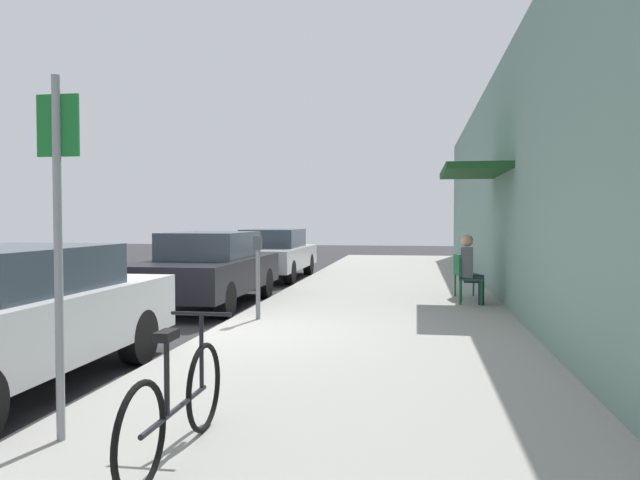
% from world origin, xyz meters
% --- Properties ---
extents(ground_plane, '(60.00, 60.00, 0.00)m').
position_xyz_m(ground_plane, '(0.00, 0.00, 0.00)').
color(ground_plane, '#2D2D30').
extents(sidewalk_slab, '(4.50, 32.00, 0.12)m').
position_xyz_m(sidewalk_slab, '(2.25, 2.00, 0.06)').
color(sidewalk_slab, '#9E9B93').
rests_on(sidewalk_slab, ground_plane).
extents(building_facade, '(1.40, 32.00, 4.76)m').
position_xyz_m(building_facade, '(4.64, 2.01, 2.38)').
color(building_facade, gray).
rests_on(building_facade, ground_plane).
extents(parked_car_1, '(1.80, 4.40, 1.44)m').
position_xyz_m(parked_car_1, '(-1.10, 3.11, 0.74)').
color(parked_car_1, black).
rests_on(parked_car_1, ground_plane).
extents(parked_car_2, '(1.80, 4.40, 1.41)m').
position_xyz_m(parked_car_2, '(-1.10, 8.45, 0.73)').
color(parked_car_2, '#B7B7BC').
rests_on(parked_car_2, ground_plane).
extents(parking_meter, '(0.12, 0.10, 1.32)m').
position_xyz_m(parking_meter, '(0.45, 1.05, 0.89)').
color(parking_meter, slate).
rests_on(parking_meter, sidewalk_slab).
extents(street_sign, '(0.32, 0.06, 2.60)m').
position_xyz_m(street_sign, '(0.40, -4.21, 1.64)').
color(street_sign, gray).
rests_on(street_sign, sidewalk_slab).
extents(bicycle_0, '(0.46, 1.71, 0.90)m').
position_xyz_m(bicycle_0, '(1.35, -4.39, 0.48)').
color(bicycle_0, black).
rests_on(bicycle_0, sidewalk_slab).
extents(cafe_chair_0, '(0.48, 0.48, 0.87)m').
position_xyz_m(cafe_chair_0, '(3.85, 3.33, 0.62)').
color(cafe_chair_0, '#14592D').
rests_on(cafe_chair_0, sidewalk_slab).
extents(seated_patron_0, '(0.45, 0.39, 1.29)m').
position_xyz_m(seated_patron_0, '(3.91, 3.32, 0.82)').
color(seated_patron_0, '#232838').
rests_on(seated_patron_0, sidewalk_slab).
extents(cafe_chair_1, '(0.52, 0.52, 0.87)m').
position_xyz_m(cafe_chair_1, '(3.85, 4.26, 0.62)').
color(cafe_chair_1, '#14592D').
rests_on(cafe_chair_1, sidewalk_slab).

